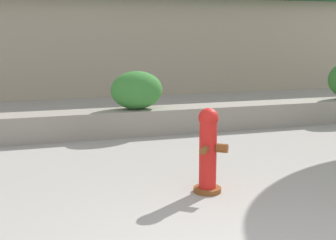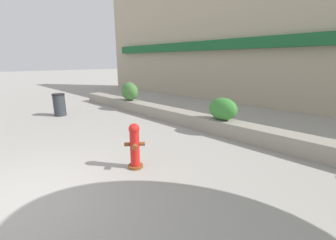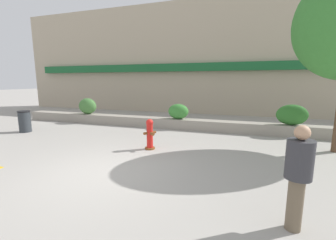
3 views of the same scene
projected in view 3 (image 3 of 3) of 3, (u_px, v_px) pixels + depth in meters
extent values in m
plane|color=#9E9991|center=(103.00, 173.00, 5.92)|extent=(120.00, 120.00, 0.00)
cube|color=tan|center=(196.00, 59.00, 16.45)|extent=(30.00, 1.00, 8.00)
cube|color=#195B2D|center=(194.00, 67.00, 15.93)|extent=(27.00, 0.36, 0.56)
cube|color=gray|center=(172.00, 123.00, 11.49)|extent=(18.00, 0.70, 0.50)
ellipsoid|color=#427538|center=(88.00, 106.00, 12.96)|extent=(1.08, 0.70, 0.91)
ellipsoid|color=#387F33|center=(178.00, 111.00, 11.27)|extent=(1.04, 0.69, 0.75)
ellipsoid|color=#2D6B28|center=(292.00, 115.00, 9.67)|extent=(1.26, 0.57, 0.90)
cylinder|color=brown|center=(150.00, 148.00, 7.99)|extent=(0.49, 0.49, 0.06)
cylinder|color=red|center=(150.00, 136.00, 7.91)|extent=(0.31, 0.31, 0.85)
sphere|color=red|center=(150.00, 123.00, 7.83)|extent=(0.25, 0.25, 0.25)
cylinder|color=brown|center=(152.00, 134.00, 7.74)|extent=(0.18, 0.17, 0.11)
cylinder|color=brown|center=(145.00, 133.00, 7.80)|extent=(0.15, 0.15, 0.09)
cylinder|color=brown|center=(154.00, 132.00, 7.98)|extent=(0.15, 0.15, 0.09)
cylinder|color=brown|center=(295.00, 204.00, 3.59)|extent=(0.29, 0.29, 0.88)
cylinder|color=#333338|center=(299.00, 159.00, 3.46)|extent=(0.49, 0.49, 0.62)
sphere|color=tan|center=(302.00, 133.00, 3.39)|extent=(0.23, 0.23, 0.23)
cylinder|color=#2D3338|center=(25.00, 122.00, 10.59)|extent=(0.52, 0.52, 0.95)
cylinder|color=black|center=(24.00, 111.00, 10.50)|extent=(0.55, 0.55, 0.06)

